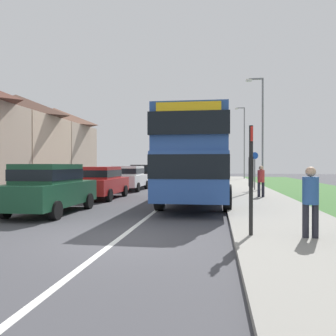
{
  "coord_description": "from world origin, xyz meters",
  "views": [
    {
      "loc": [
        2.22,
        -7.56,
        1.71
      ],
      "look_at": [
        0.55,
        4.26,
        1.6
      ],
      "focal_mm": 36.44,
      "sensor_mm": 36.0,
      "label": 1
    }
  ],
  "objects_px": {
    "parked_car_black": "(144,174)",
    "cycle_route_sign": "(255,169)",
    "pedestrian_at_stop": "(311,199)",
    "parked_car_red": "(101,181)",
    "parked_car_white": "(129,177)",
    "double_decker_bus": "(197,155)",
    "parked_car_dark_green": "(50,187)",
    "pedestrian_walking_away": "(261,180)",
    "bus_stop_sign": "(251,172)",
    "street_lamp_mid": "(261,126)",
    "street_lamp_far": "(243,139)"
  },
  "relations": [
    {
      "from": "double_decker_bus",
      "to": "street_lamp_far",
      "type": "distance_m",
      "value": 25.59
    },
    {
      "from": "pedestrian_at_stop",
      "to": "pedestrian_walking_away",
      "type": "distance_m",
      "value": 9.58
    },
    {
      "from": "pedestrian_walking_away",
      "to": "cycle_route_sign",
      "type": "distance_m",
      "value": 4.95
    },
    {
      "from": "parked_car_dark_green",
      "to": "parked_car_black",
      "type": "height_order",
      "value": "parked_car_dark_green"
    },
    {
      "from": "street_lamp_mid",
      "to": "parked_car_red",
      "type": "bearing_deg",
      "value": -142.88
    },
    {
      "from": "street_lamp_mid",
      "to": "double_decker_bus",
      "type": "bearing_deg",
      "value": -115.85
    },
    {
      "from": "pedestrian_at_stop",
      "to": "bus_stop_sign",
      "type": "bearing_deg",
      "value": 174.85
    },
    {
      "from": "parked_car_white",
      "to": "bus_stop_sign",
      "type": "height_order",
      "value": "bus_stop_sign"
    },
    {
      "from": "parked_car_white",
      "to": "cycle_route_sign",
      "type": "xyz_separation_m",
      "value": [
        8.21,
        0.11,
        0.52
      ]
    },
    {
      "from": "pedestrian_at_stop",
      "to": "cycle_route_sign",
      "type": "height_order",
      "value": "cycle_route_sign"
    },
    {
      "from": "parked_car_red",
      "to": "bus_stop_sign",
      "type": "height_order",
      "value": "bus_stop_sign"
    },
    {
      "from": "parked_car_black",
      "to": "pedestrian_at_stop",
      "type": "height_order",
      "value": "parked_car_black"
    },
    {
      "from": "parked_car_white",
      "to": "pedestrian_at_stop",
      "type": "bearing_deg",
      "value": -61.54
    },
    {
      "from": "parked_car_red",
      "to": "street_lamp_mid",
      "type": "distance_m",
      "value": 11.4
    },
    {
      "from": "parked_car_red",
      "to": "parked_car_white",
      "type": "xyz_separation_m",
      "value": [
        -0.02,
        5.63,
        0.01
      ]
    },
    {
      "from": "parked_car_black",
      "to": "bus_stop_sign",
      "type": "distance_m",
      "value": 20.47
    },
    {
      "from": "parked_car_dark_green",
      "to": "parked_car_white",
      "type": "height_order",
      "value": "parked_car_dark_green"
    },
    {
      "from": "parked_car_black",
      "to": "cycle_route_sign",
      "type": "height_order",
      "value": "cycle_route_sign"
    },
    {
      "from": "cycle_route_sign",
      "to": "pedestrian_at_stop",
      "type": "bearing_deg",
      "value": -91.6
    },
    {
      "from": "parked_car_dark_green",
      "to": "pedestrian_walking_away",
      "type": "relative_size",
      "value": 2.64
    },
    {
      "from": "parked_car_white",
      "to": "pedestrian_walking_away",
      "type": "height_order",
      "value": "pedestrian_walking_away"
    },
    {
      "from": "parked_car_white",
      "to": "bus_stop_sign",
      "type": "bearing_deg",
      "value": -65.38
    },
    {
      "from": "pedestrian_at_stop",
      "to": "cycle_route_sign",
      "type": "distance_m",
      "value": 14.51
    },
    {
      "from": "parked_car_dark_green",
      "to": "street_lamp_mid",
      "type": "bearing_deg",
      "value": 53.82
    },
    {
      "from": "parked_car_white",
      "to": "parked_car_dark_green",
      "type": "bearing_deg",
      "value": -89.99
    },
    {
      "from": "parked_car_black",
      "to": "street_lamp_far",
      "type": "xyz_separation_m",
      "value": [
        8.99,
        13.19,
        3.81
      ]
    },
    {
      "from": "double_decker_bus",
      "to": "parked_car_white",
      "type": "relative_size",
      "value": 2.25
    },
    {
      "from": "double_decker_bus",
      "to": "pedestrian_at_stop",
      "type": "relative_size",
      "value": 5.92
    },
    {
      "from": "double_decker_bus",
      "to": "parked_car_white",
      "type": "height_order",
      "value": "double_decker_bus"
    },
    {
      "from": "double_decker_bus",
      "to": "street_lamp_mid",
      "type": "bearing_deg",
      "value": 64.15
    },
    {
      "from": "double_decker_bus",
      "to": "street_lamp_mid",
      "type": "xyz_separation_m",
      "value": [
        3.78,
        7.8,
        2.13
      ]
    },
    {
      "from": "street_lamp_far",
      "to": "pedestrian_walking_away",
      "type": "bearing_deg",
      "value": -92.36
    },
    {
      "from": "cycle_route_sign",
      "to": "street_lamp_mid",
      "type": "distance_m",
      "value": 3.0
    },
    {
      "from": "parked_car_black",
      "to": "pedestrian_at_stop",
      "type": "relative_size",
      "value": 2.67
    },
    {
      "from": "double_decker_bus",
      "to": "street_lamp_mid",
      "type": "relative_size",
      "value": 1.33
    },
    {
      "from": "street_lamp_far",
      "to": "cycle_route_sign",
      "type": "bearing_deg",
      "value": -92.26
    },
    {
      "from": "parked_car_white",
      "to": "pedestrian_walking_away",
      "type": "xyz_separation_m",
      "value": [
        7.97,
        -4.81,
        0.07
      ]
    },
    {
      "from": "bus_stop_sign",
      "to": "street_lamp_far",
      "type": "height_order",
      "value": "street_lamp_far"
    },
    {
      "from": "parked_car_black",
      "to": "street_lamp_mid",
      "type": "xyz_separation_m",
      "value": [
        8.76,
        -4.14,
        3.33
      ]
    },
    {
      "from": "bus_stop_sign",
      "to": "cycle_route_sign",
      "type": "distance_m",
      "value": 14.48
    },
    {
      "from": "parked_car_red",
      "to": "parked_car_white",
      "type": "relative_size",
      "value": 0.99
    },
    {
      "from": "double_decker_bus",
      "to": "parked_car_dark_green",
      "type": "xyz_separation_m",
      "value": [
        -4.92,
        -4.09,
        -1.19
      ]
    },
    {
      "from": "street_lamp_mid",
      "to": "street_lamp_far",
      "type": "xyz_separation_m",
      "value": [
        0.23,
        17.34,
        0.49
      ]
    },
    {
      "from": "street_lamp_far",
      "to": "double_decker_bus",
      "type": "bearing_deg",
      "value": -99.06
    },
    {
      "from": "cycle_route_sign",
      "to": "bus_stop_sign",
      "type": "bearing_deg",
      "value": -96.59
    },
    {
      "from": "parked_car_white",
      "to": "street_lamp_far",
      "type": "xyz_separation_m",
      "value": [
        8.92,
        18.28,
        3.85
      ]
    },
    {
      "from": "pedestrian_at_stop",
      "to": "bus_stop_sign",
      "type": "relative_size",
      "value": 0.64
    },
    {
      "from": "parked_car_dark_green",
      "to": "parked_car_white",
      "type": "relative_size",
      "value": 1.01
    },
    {
      "from": "parked_car_black",
      "to": "street_lamp_far",
      "type": "distance_m",
      "value": 16.41
    },
    {
      "from": "parked_car_dark_green",
      "to": "pedestrian_at_stop",
      "type": "bearing_deg",
      "value": -23.81
    }
  ]
}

